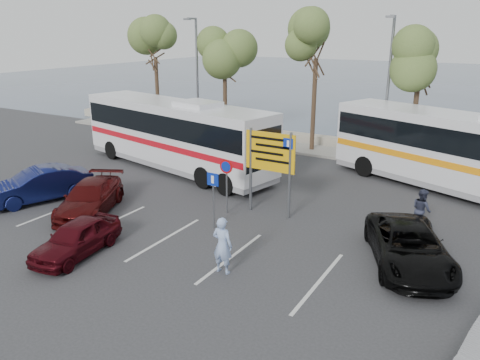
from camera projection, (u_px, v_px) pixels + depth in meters
The scene contains 22 objects.
ground at pixel (207, 236), 17.65m from camera, with size 120.00×120.00×0.00m, color #303032.
kerb_strip at pixel (334, 153), 29.09m from camera, with size 44.00×2.40×0.15m, color gray.
seawall at pixel (345, 143), 30.66m from camera, with size 48.00×0.80×0.60m, color #A99F87.
sea at pixel (444, 83), 66.78m from camera, with size 140.00×140.00×0.00m, color #3B4C5F.
tree_far_left at pixel (155, 45), 33.93m from camera, with size 3.20×3.20×7.60m.
tree_left at pixel (225, 52), 31.13m from camera, with size 3.20×3.20×7.20m.
tree_mid at pixel (317, 43), 27.79m from camera, with size 3.20×3.20×8.00m.
tree_right at pixel (421, 54), 25.03m from camera, with size 3.20×3.20×7.40m.
street_lamp_left at pixel (197, 72), 32.14m from camera, with size 0.45×1.15×8.01m.
street_lamp_right at pixel (388, 83), 25.85m from camera, with size 0.45×1.15×8.01m.
direction_sign at pixel (270, 158), 19.03m from camera, with size 2.20×0.12×3.60m.
sign_no_stop at pixel (226, 177), 19.40m from camera, with size 0.60×0.08×2.35m.
sign_parking at pixel (213, 192), 17.94m from camera, with size 0.50×0.07×2.25m.
lane_markings at pixel (166, 239), 17.38m from camera, with size 12.02×4.20×0.01m, color silver, non-canonical shape.
coach_bus_left at pixel (175, 137), 25.55m from camera, with size 12.96×5.29×3.95m.
coach_bus_right at pixel (462, 156), 21.72m from camera, with size 12.78×6.98×3.94m.
car_blue at pixel (39, 185), 21.09m from camera, with size 1.58×4.55×1.50m, color #0F1547.
car_maroon at pixel (90, 198), 19.70m from camera, with size 1.84×4.51×1.31m, color #430B0B.
car_red at pixel (76, 238), 16.04m from camera, with size 1.44×3.57×1.22m, color #450911.
suv_black at pixel (409, 246), 15.28m from camera, with size 2.26×4.89×1.36m, color black.
pedestrian_near at pixel (222, 245), 14.75m from camera, with size 0.69×0.45×1.89m, color #9AB3E0.
pedestrian_far at pixel (422, 209), 17.99m from camera, with size 0.81×0.63×1.66m, color #2E3246.
Camera 1 is at (9.29, -13.25, 7.46)m, focal length 35.00 mm.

